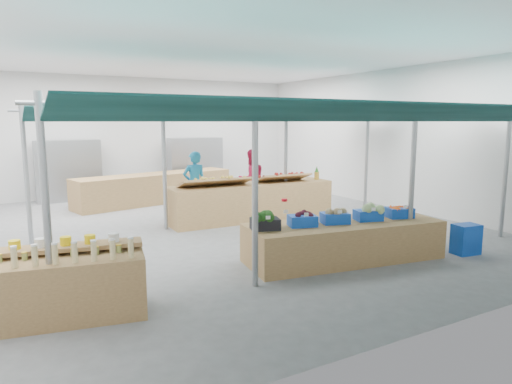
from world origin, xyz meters
TOP-DOWN VIEW (x-y plane):
  - floor at (0.00, 0.00)m, footprint 13.00×13.00m
  - hall at (0.00, 1.44)m, footprint 13.00×13.00m
  - pole_grid at (0.75, -1.75)m, footprint 10.00×4.60m
  - awnings at (0.75, -1.75)m, footprint 9.50×7.08m
  - back_shelving_left at (-2.50, 6.00)m, footprint 2.00×0.50m
  - back_shelving_right at (2.00, 6.00)m, footprint 2.00×0.50m
  - bottle_shelf at (-3.73, -3.81)m, footprint 2.03×1.45m
  - veg_counter at (1.17, -3.61)m, footprint 3.93×1.81m
  - fruit_counter at (1.40, 0.49)m, footprint 4.58×1.18m
  - far_counter at (-0.10, 4.28)m, footprint 5.40×2.20m
  - crate_stack at (3.55, -4.51)m, footprint 0.55×0.42m
  - vendor_left at (0.20, 1.59)m, footprint 0.67×0.45m
  - vendor_right at (2.00, 1.59)m, footprint 0.90×0.71m
  - crate_broccoli at (-0.44, -3.36)m, footprint 0.58×0.48m
  - crate_beets at (0.29, -3.47)m, footprint 0.58×0.48m
  - crate_celeriac at (0.96, -3.58)m, footprint 0.58×0.48m
  - crate_cabbage at (1.69, -3.69)m, footprint 0.58×0.48m
  - crate_carrots at (2.42, -3.80)m, footprint 0.58×0.48m
  - sparrow at (-0.62, -3.47)m, footprint 0.12×0.09m
  - pole_ribbon at (0.37, -2.74)m, footprint 0.12×0.12m
  - apple_heap_yellow at (0.31, 0.40)m, footprint 1.93×0.78m
  - apple_heap_red at (2.32, 0.36)m, footprint 1.53×0.76m
  - pineapple at (3.46, 0.33)m, footprint 0.14×0.14m

SIDE VIEW (x-z plane):
  - floor at x=0.00m, z-range 0.00..0.00m
  - crate_stack at x=3.55m, z-range 0.00..0.61m
  - veg_counter at x=1.17m, z-range 0.00..0.74m
  - bottle_shelf at x=-3.73m, z-range -0.10..1.02m
  - far_counter at x=-0.10m, z-range 0.00..0.95m
  - fruit_counter at x=1.40m, z-range 0.00..0.98m
  - crate_carrots at x=2.42m, z-range 0.70..0.99m
  - crate_beets at x=0.29m, z-range 0.72..1.01m
  - crate_celeriac at x=0.96m, z-range 0.72..1.04m
  - crate_broccoli at x=-0.44m, z-range 0.72..1.07m
  - crate_cabbage at x=1.69m, z-range 0.72..1.07m
  - vendor_left at x=0.20m, z-range 0.00..1.82m
  - vendor_right at x=2.00m, z-range 0.00..1.82m
  - sparrow at x=-0.62m, z-range 0.93..1.04m
  - back_shelving_left at x=-2.50m, z-range 0.00..2.00m
  - back_shelving_right at x=2.00m, z-range 0.00..2.00m
  - pole_ribbon at x=0.37m, z-range 0.94..1.22m
  - apple_heap_yellow at x=0.31m, z-range 1.01..1.28m
  - apple_heap_red at x=2.32m, z-range 1.01..1.28m
  - pineapple at x=3.46m, z-range 0.96..1.35m
  - pole_grid at x=0.75m, z-range 0.31..3.31m
  - hall at x=0.00m, z-range -3.85..9.15m
  - awnings at x=0.75m, z-range 2.63..2.93m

